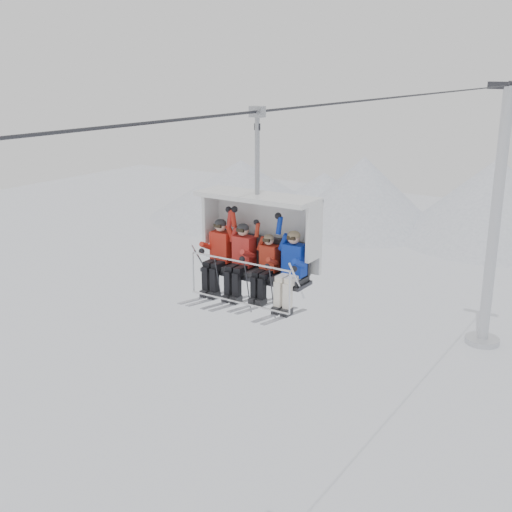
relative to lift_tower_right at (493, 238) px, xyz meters
The scene contains 7 objects.
lift_tower_right is the anchor object (origin of this frame).
haul_cable 23.25m from the lift_tower_right, 90.00° to the right, with size 0.06×0.06×50.00m, color #2C2D31.
chairlift_carrier 22.37m from the lift_tower_right, 90.00° to the right, with size 2.65×1.17×3.98m.
skier_far_left 22.59m from the lift_tower_right, 92.30° to the right, with size 0.45×1.69×1.78m.
skier_center_left 22.57m from the lift_tower_right, 90.77° to the right, with size 0.45×1.69×1.75m.
skier_center_right 22.58m from the lift_tower_right, 89.08° to the right, with size 0.38×1.69×1.53m.
skier_far_right 22.59m from the lift_tower_right, 87.54° to the right, with size 0.45×1.69×1.77m.
Camera 1 is at (7.19, -10.95, 14.17)m, focal length 45.00 mm.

